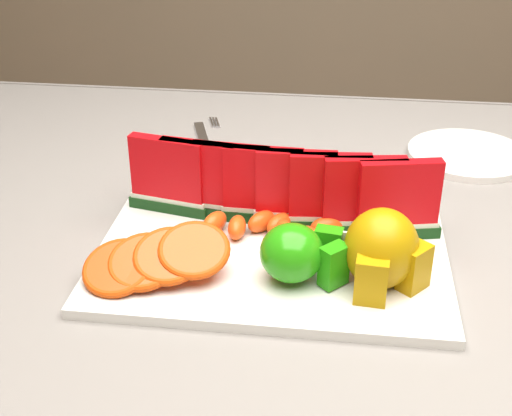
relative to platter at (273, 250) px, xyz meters
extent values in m
cube|color=#472F1E|center=(0.09, 0.03, -0.03)|extent=(1.40, 0.90, 0.03)
cube|color=#472F1E|center=(-0.55, 0.42, -0.40)|extent=(0.06, 0.06, 0.72)
cube|color=slate|center=(0.09, 0.03, -0.01)|extent=(1.52, 1.02, 0.01)
cube|color=slate|center=(0.09, 0.54, -0.10)|extent=(1.52, 0.01, 0.20)
cube|color=silver|center=(0.00, 0.00, 0.00)|extent=(0.40, 0.30, 0.01)
ellipsoid|color=#178313|center=(0.03, -0.07, 0.04)|extent=(0.09, 0.09, 0.06)
cube|color=#178313|center=(0.07, -0.07, 0.03)|extent=(0.03, 0.03, 0.05)
cube|color=beige|center=(0.08, -0.07, 0.03)|extent=(0.02, 0.02, 0.04)
cube|color=#178313|center=(0.06, -0.04, 0.03)|extent=(0.03, 0.02, 0.05)
cube|color=beige|center=(0.07, -0.04, 0.03)|extent=(0.03, 0.01, 0.04)
ellipsoid|color=olive|center=(0.12, -0.06, 0.05)|extent=(0.10, 0.10, 0.09)
cube|color=olive|center=(0.11, -0.10, 0.03)|extent=(0.03, 0.03, 0.05)
cube|color=olive|center=(0.16, -0.07, 0.03)|extent=(0.04, 0.04, 0.05)
cylinder|color=silver|center=(0.26, 0.31, 0.00)|extent=(0.21, 0.21, 0.01)
cube|color=silver|center=(-0.14, 0.30, 0.00)|extent=(0.07, 0.17, 0.00)
cube|color=silver|center=(-0.14, 0.39, 0.00)|extent=(0.01, 0.04, 0.00)
cube|color=silver|center=(-0.14, 0.39, 0.00)|extent=(0.01, 0.04, 0.00)
cube|color=silver|center=(-0.13, 0.39, 0.00)|extent=(0.01, 0.04, 0.00)
cube|color=#0C4110|center=(-0.14, 0.07, 0.01)|extent=(0.11, 0.04, 0.01)
cube|color=silver|center=(-0.14, 0.07, 0.02)|extent=(0.10, 0.04, 0.01)
cube|color=red|center=(-0.14, 0.07, 0.07)|extent=(0.10, 0.04, 0.08)
cube|color=#0C4110|center=(-0.10, 0.06, 0.01)|extent=(0.11, 0.04, 0.01)
cube|color=silver|center=(-0.10, 0.06, 0.02)|extent=(0.10, 0.03, 0.01)
cube|color=red|center=(-0.10, 0.06, 0.07)|extent=(0.10, 0.03, 0.08)
cube|color=#0C4110|center=(-0.06, 0.06, 0.01)|extent=(0.11, 0.03, 0.01)
cube|color=silver|center=(-0.06, 0.06, 0.02)|extent=(0.10, 0.03, 0.01)
cube|color=red|center=(-0.06, 0.06, 0.07)|extent=(0.10, 0.02, 0.08)
cube|color=#0C4110|center=(-0.02, 0.06, 0.01)|extent=(0.11, 0.02, 0.01)
cube|color=silver|center=(-0.02, 0.06, 0.02)|extent=(0.10, 0.02, 0.01)
cube|color=red|center=(-0.02, 0.06, 0.07)|extent=(0.10, 0.02, 0.08)
cube|color=#0C4110|center=(0.02, 0.05, 0.01)|extent=(0.11, 0.02, 0.01)
cube|color=silver|center=(0.02, 0.05, 0.02)|extent=(0.10, 0.02, 0.01)
cube|color=red|center=(0.02, 0.05, 0.07)|extent=(0.10, 0.02, 0.08)
cube|color=#0C4110|center=(0.06, 0.05, 0.01)|extent=(0.11, 0.03, 0.01)
cube|color=silver|center=(0.06, 0.05, 0.02)|extent=(0.10, 0.03, 0.01)
cube|color=red|center=(0.06, 0.05, 0.07)|extent=(0.10, 0.02, 0.08)
cube|color=#0C4110|center=(0.10, 0.04, 0.01)|extent=(0.11, 0.04, 0.01)
cube|color=silver|center=(0.10, 0.04, 0.02)|extent=(0.10, 0.03, 0.01)
cube|color=red|center=(0.10, 0.04, 0.07)|extent=(0.10, 0.03, 0.08)
cube|color=#0C4110|center=(0.14, 0.04, 0.01)|extent=(0.11, 0.04, 0.01)
cube|color=silver|center=(0.14, 0.04, 0.02)|extent=(0.10, 0.04, 0.01)
cube|color=red|center=(0.14, 0.04, 0.07)|extent=(0.10, 0.04, 0.08)
cylinder|color=orange|center=(-0.16, -0.09, 0.02)|extent=(0.08, 0.08, 0.03)
torus|color=red|center=(-0.16, -0.09, 0.02)|extent=(0.09, 0.09, 0.04)
cylinder|color=orange|center=(-0.13, -0.08, 0.03)|extent=(0.08, 0.07, 0.03)
torus|color=red|center=(-0.13, -0.08, 0.03)|extent=(0.09, 0.08, 0.04)
cylinder|color=orange|center=(-0.10, -0.07, 0.03)|extent=(0.07, 0.07, 0.03)
torus|color=red|center=(-0.10, -0.07, 0.03)|extent=(0.08, 0.08, 0.04)
cylinder|color=orange|center=(-0.08, -0.07, 0.04)|extent=(0.08, 0.08, 0.03)
torus|color=red|center=(-0.08, -0.07, 0.04)|extent=(0.09, 0.09, 0.04)
cylinder|color=orange|center=(-0.11, 0.13, 0.02)|extent=(0.07, 0.07, 0.03)
torus|color=red|center=(-0.11, 0.13, 0.02)|extent=(0.08, 0.08, 0.03)
cylinder|color=orange|center=(-0.06, 0.13, 0.02)|extent=(0.07, 0.07, 0.03)
torus|color=red|center=(-0.06, 0.13, 0.02)|extent=(0.08, 0.08, 0.03)
cylinder|color=orange|center=(-0.01, 0.13, 0.03)|extent=(0.08, 0.08, 0.03)
torus|color=red|center=(-0.01, 0.13, 0.03)|extent=(0.09, 0.09, 0.03)
cylinder|color=orange|center=(0.03, 0.13, 0.03)|extent=(0.08, 0.08, 0.03)
torus|color=red|center=(0.03, 0.13, 0.03)|extent=(0.09, 0.09, 0.03)
ellipsoid|color=#F74A21|center=(-0.08, -0.01, 0.02)|extent=(0.03, 0.04, 0.03)
ellipsoid|color=#F74A21|center=(-0.07, 0.02, 0.02)|extent=(0.04, 0.05, 0.03)
ellipsoid|color=#F74A21|center=(-0.04, 0.02, 0.02)|extent=(0.02, 0.04, 0.03)
ellipsoid|color=#F74A21|center=(-0.02, 0.03, 0.02)|extent=(0.04, 0.04, 0.03)
ellipsoid|color=#F74A21|center=(0.00, 0.03, 0.02)|extent=(0.04, 0.05, 0.03)
ellipsoid|color=#F74A21|center=(0.01, 0.01, 0.02)|extent=(0.04, 0.05, 0.03)
ellipsoid|color=#F74A21|center=(0.04, 0.00, 0.02)|extent=(0.04, 0.05, 0.03)
ellipsoid|color=#F74A21|center=(0.06, 0.03, 0.02)|extent=(0.04, 0.03, 0.03)
camera|label=1|loc=(0.07, -0.70, 0.44)|focal=50.00mm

